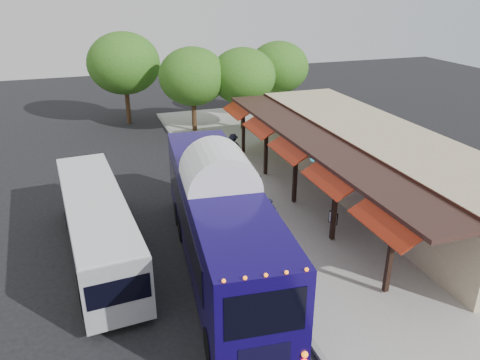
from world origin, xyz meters
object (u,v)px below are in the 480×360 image
object	(u,v)px
ped_c	(219,149)
ped_a	(270,215)
city_bus	(97,224)
coach_bus	(220,219)
ped_b	(257,189)
ped_d	(233,147)
sign_board	(333,219)

from	to	relation	value
ped_c	ped_a	bearing A→B (deg)	61.59
city_bus	ped_a	size ratio (longest dim) A/B	6.71
coach_bus	ped_c	size ratio (longest dim) A/B	7.46
city_bus	ped_c	bearing A→B (deg)	44.04
coach_bus	city_bus	bearing A→B (deg)	157.46
coach_bus	city_bus	size ratio (longest dim) A/B	1.24
coach_bus	ped_b	xyz separation A→B (m)	(3.42, 4.89, -1.29)
ped_d	ped_a	bearing A→B (deg)	74.01
city_bus	sign_board	distance (m)	10.25
city_bus	ped_c	xyz separation A→B (m)	(7.84, 8.84, -0.52)
coach_bus	ped_d	xyz separation A→B (m)	(4.22, 11.37, -1.21)
city_bus	ped_a	xyz separation A→B (m)	(7.49, -0.45, -0.61)
coach_bus	ped_d	world-z (taller)	coach_bus
ped_b	ped_c	distance (m)	6.39
ped_a	sign_board	bearing A→B (deg)	-15.75
coach_bus	ped_b	bearing A→B (deg)	60.64
sign_board	coach_bus	bearing A→B (deg)	165.94
coach_bus	city_bus	world-z (taller)	coach_bus
coach_bus	ped_b	distance (m)	6.10
coach_bus	ped_a	size ratio (longest dim) A/B	8.32
ped_b	sign_board	xyz separation A→B (m)	(2.14, -4.04, -0.06)
coach_bus	ped_c	distance (m)	11.81
ped_b	sign_board	distance (m)	4.57
ped_d	city_bus	bearing A→B (deg)	37.34
coach_bus	ped_c	bearing A→B (deg)	79.37
ped_c	sign_board	world-z (taller)	ped_c
ped_d	sign_board	distance (m)	10.61
ped_c	ped_d	xyz separation A→B (m)	(0.94, 0.10, -0.02)
ped_b	ped_d	distance (m)	6.54
ped_a	ped_d	bearing A→B (deg)	89.87
coach_bus	ped_c	xyz separation A→B (m)	(3.28, 11.28, -1.19)
coach_bus	ped_d	bearing A→B (deg)	75.24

